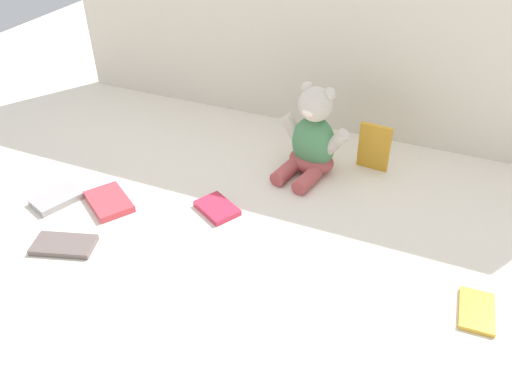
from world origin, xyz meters
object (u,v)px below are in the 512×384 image
object	(u,v)px
book_case_1	(109,202)
book_case_7	(64,245)
book_case_5	(57,198)
book_case_0	(477,311)
book_case_3	(374,147)
teddy_bear	(312,141)
book_case_4	(217,208)

from	to	relation	value
book_case_1	book_case_7	distance (m)	0.17
book_case_1	book_case_5	size ratio (longest dim) A/B	1.11
book_case_0	book_case_1	xyz separation A→B (m)	(-0.87, 0.01, 0.00)
book_case_3	book_case_7	bearing A→B (deg)	-129.11
teddy_bear	book_case_7	world-z (taller)	teddy_bear
book_case_0	book_case_4	distance (m)	0.61
teddy_bear	book_case_0	size ratio (longest dim) A/B	2.28
book_case_0	book_case_3	xyz separation A→B (m)	(-0.30, 0.42, 0.06)
teddy_bear	book_case_0	distance (m)	0.58
book_case_4	book_case_5	xyz separation A→B (m)	(-0.39, -0.12, 0.00)
book_case_4	teddy_bear	bearing A→B (deg)	179.05
book_case_1	book_case_4	xyz separation A→B (m)	(0.26, 0.08, -0.00)
teddy_bear	book_case_5	size ratio (longest dim) A/B	2.08
book_case_0	book_case_5	xyz separation A→B (m)	(-0.99, -0.03, 0.00)
book_case_5	teddy_bear	bearing A→B (deg)	56.14
book_case_4	book_case_1	bearing A→B (deg)	-43.14
teddy_bear	book_case_7	size ratio (longest dim) A/B	1.80
book_case_3	book_case_1	bearing A→B (deg)	-138.98
book_case_3	book_case_5	distance (m)	0.83
book_case_0	book_case_5	bearing A→B (deg)	178.60
book_case_4	book_case_5	bearing A→B (deg)	-43.35
book_case_3	book_case_5	world-z (taller)	book_case_3
book_case_5	book_case_7	size ratio (longest dim) A/B	0.87
book_case_3	book_case_4	distance (m)	0.46
book_case_0	book_case_7	distance (m)	0.88
book_case_4	book_case_7	xyz separation A→B (m)	(-0.26, -0.25, -0.00)
book_case_5	book_case_7	xyz separation A→B (m)	(0.13, -0.13, -0.00)
book_case_1	book_case_3	size ratio (longest dim) A/B	0.95
book_case_7	book_case_3	bearing A→B (deg)	-61.01
book_case_0	book_case_3	bearing A→B (deg)	122.10
book_case_0	book_case_7	bearing A→B (deg)	-172.53
book_case_3	book_case_7	size ratio (longest dim) A/B	1.01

